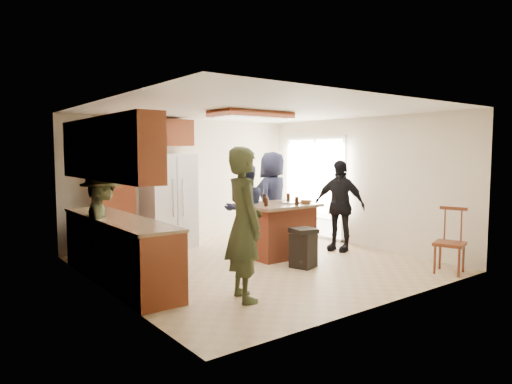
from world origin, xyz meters
TOP-DOWN VIEW (x-y plane):
  - room_shell at (4.37, 1.64)m, footprint 8.00×5.20m
  - person_front_left at (-1.24, -1.32)m, footprint 0.67×0.80m
  - person_behind_left at (0.26, 0.73)m, footprint 0.86×0.62m
  - person_behind_right at (1.15, 1.05)m, footprint 1.07×0.92m
  - person_side_right at (1.84, -0.07)m, footprint 0.80×1.10m
  - person_counter at (-2.33, 0.63)m, footprint 0.73×1.11m
  - left_cabinetry at (-2.24, 0.40)m, footprint 0.64×3.00m
  - back_wall_units at (-1.33, 2.20)m, footprint 1.80×0.60m
  - refrigerator at (-0.55, 2.12)m, footprint 0.90×0.76m
  - kitchen_island at (0.63, 0.27)m, footprint 1.28×1.03m
  - island_items at (0.85, 0.16)m, footprint 1.03×0.71m
  - trash_bin at (0.44, -0.60)m, footprint 0.42×0.42m
  - spindle_chair at (1.98, -2.19)m, footprint 0.53×0.53m

SIDE VIEW (x-z plane):
  - trash_bin at x=0.44m, z-range 0.00..0.63m
  - spindle_chair at x=1.98m, z-range -0.04..0.95m
  - kitchen_island at x=0.63m, z-range 0.01..0.94m
  - person_counter at x=-2.33m, z-range 0.00..1.58m
  - person_behind_left at x=0.26m, z-range 0.00..1.61m
  - person_side_right at x=1.84m, z-range 0.00..1.69m
  - room_shell at x=4.37m, z-range -1.63..3.37m
  - refrigerator at x=-0.55m, z-range 0.00..1.80m
  - person_behind_right at x=1.15m, z-range 0.00..1.84m
  - person_front_left at x=-1.24m, z-range 0.00..1.90m
  - left_cabinetry at x=-2.24m, z-range -0.19..2.11m
  - island_items at x=0.85m, z-range 0.90..1.05m
  - back_wall_units at x=-1.33m, z-range 0.15..2.60m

